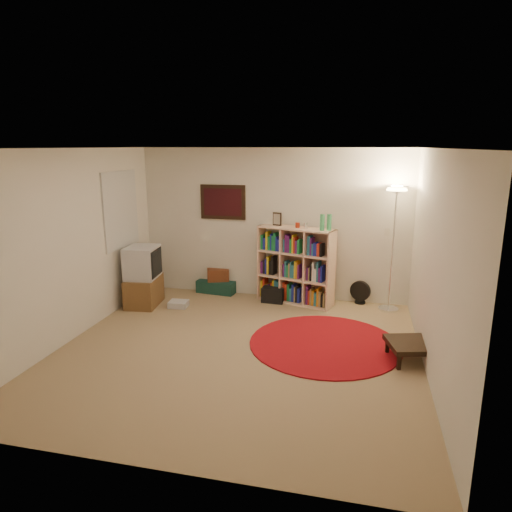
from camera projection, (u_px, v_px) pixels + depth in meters
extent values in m
cube|color=#9A7F5A|center=(238.00, 351.00, 5.77)|extent=(4.50, 4.50, 0.02)
cube|color=white|center=(236.00, 147.00, 5.18)|extent=(4.50, 4.50, 0.02)
cube|color=silver|center=(273.00, 224.00, 7.62)|extent=(4.50, 0.02, 2.50)
cube|color=silver|center=(155.00, 325.00, 3.34)|extent=(4.50, 0.02, 2.50)
cube|color=silver|center=(70.00, 246.00, 5.97)|extent=(0.02, 4.50, 2.50)
cube|color=silver|center=(436.00, 266.00, 4.98)|extent=(0.02, 4.50, 2.50)
cube|color=black|center=(223.00, 202.00, 7.69)|extent=(0.78, 0.04, 0.58)
cube|color=#410D14|center=(223.00, 202.00, 7.67)|extent=(0.66, 0.01, 0.46)
cube|color=white|center=(121.00, 210.00, 7.12)|extent=(0.03, 1.00, 1.20)
cube|color=beige|center=(387.00, 232.00, 7.20)|extent=(0.08, 0.01, 0.12)
cube|color=beige|center=(295.00, 301.00, 7.57)|extent=(1.30, 0.71, 0.03)
cube|color=beige|center=(296.00, 228.00, 7.28)|extent=(1.30, 0.71, 0.03)
cube|color=beige|center=(263.00, 261.00, 7.72)|extent=(0.13, 0.35, 1.25)
cube|color=beige|center=(331.00, 271.00, 7.12)|extent=(0.13, 0.35, 1.25)
cube|color=beige|center=(300.00, 263.00, 7.56)|extent=(1.21, 0.38, 1.25)
cube|color=beige|center=(284.00, 264.00, 7.52)|extent=(0.12, 0.33, 1.20)
cube|color=beige|center=(307.00, 267.00, 7.32)|extent=(0.12, 0.33, 1.20)
cube|color=beige|center=(295.00, 278.00, 7.47)|extent=(1.25, 0.68, 0.03)
cube|color=beige|center=(296.00, 253.00, 7.37)|extent=(1.25, 0.68, 0.03)
cube|color=yellow|center=(263.00, 288.00, 7.78)|extent=(0.08, 0.15, 0.27)
cube|color=red|center=(265.00, 287.00, 7.76)|extent=(0.08, 0.15, 0.32)
cube|color=orange|center=(267.00, 290.00, 7.75)|extent=(0.08, 0.15, 0.22)
cube|color=#581A69|center=(269.00, 290.00, 7.73)|extent=(0.07, 0.15, 0.22)
cube|color=orange|center=(271.00, 291.00, 7.71)|extent=(0.07, 0.15, 0.20)
cube|color=red|center=(273.00, 289.00, 7.69)|extent=(0.07, 0.15, 0.27)
cube|color=yellow|center=(275.00, 289.00, 7.67)|extent=(0.07, 0.15, 0.31)
cube|color=teal|center=(277.00, 289.00, 7.65)|extent=(0.08, 0.15, 0.32)
cube|color=teal|center=(279.00, 290.00, 7.63)|extent=(0.08, 0.15, 0.29)
cube|color=#581A69|center=(263.00, 267.00, 7.69)|extent=(0.08, 0.15, 0.20)
cube|color=black|center=(266.00, 267.00, 7.67)|extent=(0.08, 0.15, 0.22)
cube|color=#1A259E|center=(268.00, 266.00, 7.65)|extent=(0.07, 0.15, 0.26)
cube|color=yellow|center=(269.00, 265.00, 7.63)|extent=(0.08, 0.15, 0.30)
cube|color=black|center=(272.00, 267.00, 7.61)|extent=(0.08, 0.15, 0.23)
cube|color=black|center=(274.00, 265.00, 7.58)|extent=(0.08, 0.15, 0.31)
cube|color=#1A8341|center=(264.00, 242.00, 7.59)|extent=(0.08, 0.15, 0.25)
cube|color=#1A259E|center=(266.00, 244.00, 7.57)|extent=(0.08, 0.15, 0.21)
cube|color=yellow|center=(268.00, 241.00, 7.54)|extent=(0.08, 0.15, 0.31)
cube|color=#1A8341|center=(271.00, 243.00, 7.53)|extent=(0.08, 0.15, 0.24)
cube|color=#1A259E|center=(273.00, 242.00, 7.51)|extent=(0.06, 0.14, 0.28)
cube|color=#1A8341|center=(274.00, 243.00, 7.50)|extent=(0.07, 0.14, 0.26)
cube|color=#1A8341|center=(276.00, 242.00, 7.47)|extent=(0.08, 0.15, 0.30)
cube|color=#1A259E|center=(278.00, 244.00, 7.46)|extent=(0.06, 0.14, 0.25)
cube|color=#1A259E|center=(280.00, 245.00, 7.45)|extent=(0.08, 0.15, 0.21)
cube|color=red|center=(285.00, 290.00, 7.57)|extent=(0.08, 0.15, 0.31)
cube|color=red|center=(287.00, 292.00, 7.56)|extent=(0.08, 0.15, 0.28)
cube|color=#1A8341|center=(290.00, 292.00, 7.54)|extent=(0.08, 0.15, 0.29)
cube|color=teal|center=(292.00, 294.00, 7.53)|extent=(0.08, 0.15, 0.22)
cube|color=#1A259E|center=(294.00, 292.00, 7.50)|extent=(0.08, 0.15, 0.29)
cube|color=#917E4F|center=(296.00, 294.00, 7.48)|extent=(0.06, 0.14, 0.26)
cube|color=black|center=(298.00, 293.00, 7.46)|extent=(0.07, 0.15, 0.29)
cube|color=#1A259E|center=(300.00, 295.00, 7.45)|extent=(0.08, 0.15, 0.24)
cube|color=#581A69|center=(285.00, 270.00, 7.49)|extent=(0.07, 0.14, 0.21)
cube|color=teal|center=(287.00, 268.00, 7.47)|extent=(0.07, 0.15, 0.26)
cube|color=#1A8341|center=(289.00, 271.00, 7.46)|extent=(0.07, 0.15, 0.20)
cube|color=#917E4F|center=(291.00, 270.00, 7.44)|extent=(0.07, 0.14, 0.24)
cube|color=teal|center=(292.00, 269.00, 7.43)|extent=(0.06, 0.14, 0.26)
cube|color=teal|center=(294.00, 271.00, 7.41)|extent=(0.08, 0.15, 0.21)
cube|color=yellow|center=(296.00, 269.00, 7.39)|extent=(0.07, 0.14, 0.28)
cube|color=orange|center=(298.00, 270.00, 7.37)|extent=(0.07, 0.15, 0.28)
cube|color=#581A69|center=(300.00, 271.00, 7.36)|extent=(0.07, 0.14, 0.23)
cube|color=teal|center=(286.00, 246.00, 7.40)|extent=(0.06, 0.14, 0.22)
cube|color=#581A69|center=(288.00, 243.00, 7.37)|extent=(0.08, 0.15, 0.30)
cube|color=#581A69|center=(290.00, 244.00, 7.35)|extent=(0.08, 0.15, 0.28)
cube|color=#1A8341|center=(292.00, 246.00, 7.34)|extent=(0.08, 0.15, 0.23)
cube|color=yellow|center=(294.00, 244.00, 7.31)|extent=(0.06, 0.14, 0.30)
cube|color=red|center=(296.00, 245.00, 7.30)|extent=(0.07, 0.15, 0.27)
cube|color=#581A69|center=(298.00, 247.00, 7.29)|extent=(0.07, 0.15, 0.22)
cube|color=#1A8341|center=(300.00, 247.00, 7.27)|extent=(0.08, 0.15, 0.23)
cube|color=#581A69|center=(308.00, 294.00, 7.37)|extent=(0.07, 0.15, 0.31)
cube|color=red|center=(310.00, 297.00, 7.36)|extent=(0.07, 0.15, 0.24)
cube|color=#917E4F|center=(312.00, 296.00, 7.34)|extent=(0.07, 0.14, 0.27)
cube|color=orange|center=(314.00, 297.00, 7.33)|extent=(0.08, 0.15, 0.24)
cube|color=teal|center=(317.00, 299.00, 7.31)|extent=(0.08, 0.15, 0.21)
cube|color=orange|center=(319.00, 297.00, 7.28)|extent=(0.07, 0.15, 0.30)
cube|color=#917E4F|center=(321.00, 298.00, 7.27)|extent=(0.07, 0.15, 0.25)
cube|color=black|center=(323.00, 300.00, 7.26)|extent=(0.07, 0.15, 0.20)
cube|color=#917E4F|center=(325.00, 300.00, 7.24)|extent=(0.07, 0.15, 0.23)
cube|color=#581A69|center=(309.00, 273.00, 7.29)|extent=(0.07, 0.14, 0.20)
cube|color=#917E4F|center=(310.00, 274.00, 7.28)|extent=(0.06, 0.14, 0.21)
cube|color=black|center=(312.00, 271.00, 7.25)|extent=(0.07, 0.15, 0.29)
cube|color=white|center=(314.00, 271.00, 7.23)|extent=(0.07, 0.15, 0.31)
cube|color=white|center=(317.00, 275.00, 7.22)|extent=(0.08, 0.15, 0.20)
cube|color=teal|center=(319.00, 271.00, 7.19)|extent=(0.07, 0.15, 0.32)
cube|color=#581A69|center=(321.00, 274.00, 7.19)|extent=(0.07, 0.15, 0.23)
cube|color=#1A259E|center=(323.00, 274.00, 7.17)|extent=(0.07, 0.15, 0.27)
cube|color=teal|center=(310.00, 246.00, 7.18)|extent=(0.08, 0.15, 0.31)
cube|color=#581A69|center=(312.00, 247.00, 7.16)|extent=(0.07, 0.14, 0.29)
cube|color=teal|center=(314.00, 249.00, 7.16)|extent=(0.06, 0.14, 0.20)
cube|color=#1A259E|center=(315.00, 249.00, 7.14)|extent=(0.07, 0.14, 0.22)
cube|color=#1A259E|center=(317.00, 250.00, 7.13)|extent=(0.07, 0.14, 0.21)
cube|color=red|center=(320.00, 250.00, 7.11)|extent=(0.08, 0.15, 0.21)
cube|color=black|center=(322.00, 250.00, 7.09)|extent=(0.07, 0.15, 0.21)
cube|color=black|center=(277.00, 219.00, 7.44)|extent=(0.15, 0.06, 0.22)
cube|color=#9E9483|center=(277.00, 219.00, 7.42)|extent=(0.11, 0.04, 0.17)
cylinder|color=#AB270F|center=(298.00, 225.00, 7.25)|extent=(0.09, 0.09, 0.08)
cylinder|color=white|center=(306.00, 225.00, 7.18)|extent=(0.08, 0.08, 0.10)
cylinder|color=#44B16B|center=(322.00, 222.00, 7.00)|extent=(0.09, 0.09, 0.25)
cylinder|color=#44B16B|center=(329.00, 222.00, 7.00)|extent=(0.09, 0.09, 0.25)
cylinder|color=white|center=(388.00, 309.00, 7.21)|extent=(0.35, 0.35, 0.03)
cylinder|color=white|center=(392.00, 252.00, 6.99)|extent=(0.03, 0.03, 1.82)
cone|color=white|center=(397.00, 190.00, 6.77)|extent=(0.42, 0.42, 0.15)
cylinder|color=#FFD88C|center=(397.00, 190.00, 6.77)|extent=(0.34, 0.34, 0.02)
cylinder|color=black|center=(360.00, 302.00, 7.52)|extent=(0.23, 0.23, 0.03)
cylinder|color=black|center=(360.00, 297.00, 7.50)|extent=(0.05, 0.05, 0.14)
cylinder|color=black|center=(360.00, 291.00, 7.45)|extent=(0.33, 0.18, 0.33)
cube|color=brown|center=(144.00, 291.00, 7.39)|extent=(0.53, 0.71, 0.46)
cube|color=silver|center=(142.00, 262.00, 7.28)|extent=(0.52, 0.60, 0.51)
cube|color=black|center=(157.00, 263.00, 7.25)|extent=(0.07, 0.48, 0.43)
cube|color=black|center=(157.00, 263.00, 7.25)|extent=(0.06, 0.42, 0.37)
cube|color=silver|center=(178.00, 304.00, 7.33)|extent=(0.31, 0.26, 0.10)
cube|color=#143930|center=(218.00, 285.00, 8.10)|extent=(0.72, 0.51, 0.22)
cube|color=#5B2A16|center=(218.00, 274.00, 8.01)|extent=(0.44, 0.38, 0.21)
cube|color=black|center=(274.00, 294.00, 7.58)|extent=(0.37, 0.32, 0.25)
cylinder|color=white|center=(288.00, 292.00, 7.72)|extent=(0.15, 0.15, 0.24)
cylinder|color=maroon|center=(325.00, 343.00, 5.96)|extent=(1.97, 1.97, 0.02)
cube|color=black|center=(411.00, 344.00, 5.45)|extent=(0.65, 0.65, 0.06)
cube|color=black|center=(399.00, 362.00, 5.27)|extent=(0.05, 0.05, 0.19)
cube|color=black|center=(435.00, 361.00, 5.28)|extent=(0.05, 0.05, 0.19)
cube|color=black|center=(387.00, 346.00, 5.68)|extent=(0.05, 0.05, 0.19)
cube|color=black|center=(421.00, 346.00, 5.70)|extent=(0.05, 0.05, 0.19)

